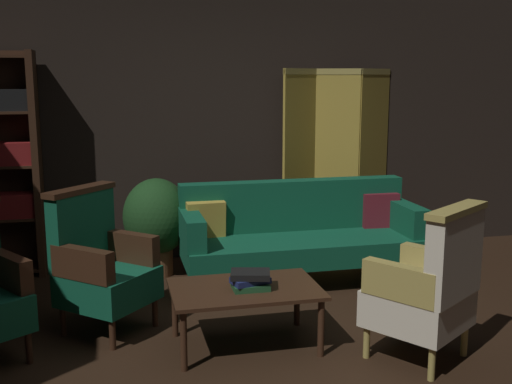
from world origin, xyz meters
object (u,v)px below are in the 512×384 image
armchair_gilt_accent (428,288)px  book_green_cloth (250,286)px  folding_screen (336,158)px  armchair_wing_right (101,265)px  velvet_couch (299,231)px  book_navy_cloth (250,280)px  book_black_cloth (250,274)px  coffee_table (245,294)px  potted_plant (157,220)px

armchair_gilt_accent → book_green_cloth: size_ratio=4.33×
folding_screen → armchair_wing_right: (-2.38, -1.59, -0.50)m
velvet_couch → book_navy_cloth: velvet_couch is taller
armchair_wing_right → book_black_cloth: armchair_wing_right is taller
book_green_cloth → velvet_couch: bearing=60.5°
folding_screen → book_black_cloth: 2.60m
folding_screen → book_black_cloth: (-1.40, -2.15, -0.46)m
coffee_table → potted_plant: (-0.46, 1.71, 0.15)m
book_green_cloth → book_black_cloth: 0.08m
armchair_gilt_accent → book_navy_cloth: armchair_gilt_accent is taller
potted_plant → book_black_cloth: size_ratio=3.50×
potted_plant → book_black_cloth: 1.82m
armchair_wing_right → potted_plant: bearing=67.8°
velvet_couch → armchair_gilt_accent: bearing=-79.6°
folding_screen → armchair_wing_right: size_ratio=1.83×
book_navy_cloth → book_black_cloth: (0.00, 0.00, 0.04)m
potted_plant → book_black_cloth: potted_plant is taller
folding_screen → book_navy_cloth: size_ratio=7.72×
potted_plant → book_navy_cloth: size_ratio=3.69×
potted_plant → book_black_cloth: (0.49, -1.75, -0.00)m
armchair_wing_right → armchair_gilt_accent: bearing=-25.8°
potted_plant → coffee_table: bearing=-74.8°
folding_screen → book_black_cloth: folding_screen is taller
armchair_gilt_accent → book_green_cloth: armchair_gilt_accent is taller
coffee_table → book_black_cloth: book_black_cloth is taller
armchair_wing_right → book_green_cloth: (0.98, -0.55, -0.05)m
armchair_gilt_accent → potted_plant: bearing=125.5°
velvet_couch → coffee_table: velvet_couch is taller
book_green_cloth → book_navy_cloth: bearing=180.0°
coffee_table → book_navy_cloth: size_ratio=4.06×
armchair_gilt_accent → book_navy_cloth: (-1.07, 0.43, -0.01)m
velvet_couch → book_black_cloth: bearing=-119.5°
armchair_gilt_accent → armchair_wing_right: 2.27m
armchair_gilt_accent → book_green_cloth: (-1.07, 0.43, -0.05)m
potted_plant → book_green_cloth: 1.82m
coffee_table → armchair_gilt_accent: (1.09, -0.47, 0.12)m
coffee_table → book_navy_cloth: 0.12m
armchair_gilt_accent → velvet_couch: bearing=100.4°
book_green_cloth → book_black_cloth: book_black_cloth is taller
book_black_cloth → coffee_table: bearing=124.7°
armchair_gilt_accent → potted_plant: armchair_gilt_accent is taller
folding_screen → armchair_wing_right: 2.90m
coffee_table → potted_plant: potted_plant is taller
book_black_cloth → book_navy_cloth: bearing=0.0°
folding_screen → armchair_wing_right: bearing=-146.2°
book_black_cloth → potted_plant: bearing=105.7°
coffee_table → book_black_cloth: size_ratio=3.86×
coffee_table → armchair_gilt_accent: 1.20m
armchair_wing_right → book_green_cloth: size_ratio=4.33×
book_green_cloth → armchair_wing_right: bearing=150.4°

